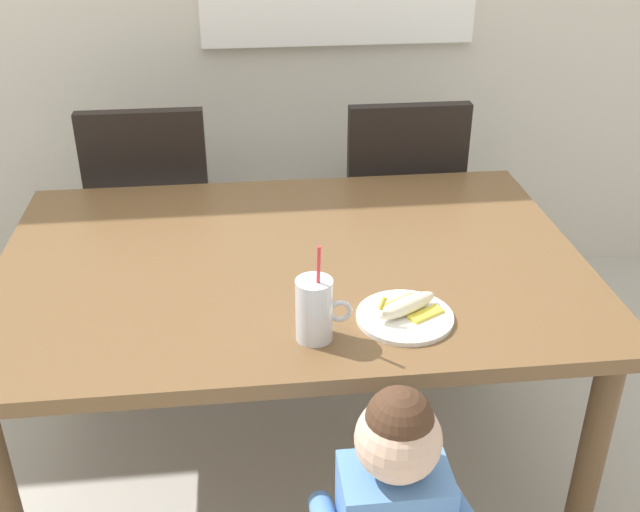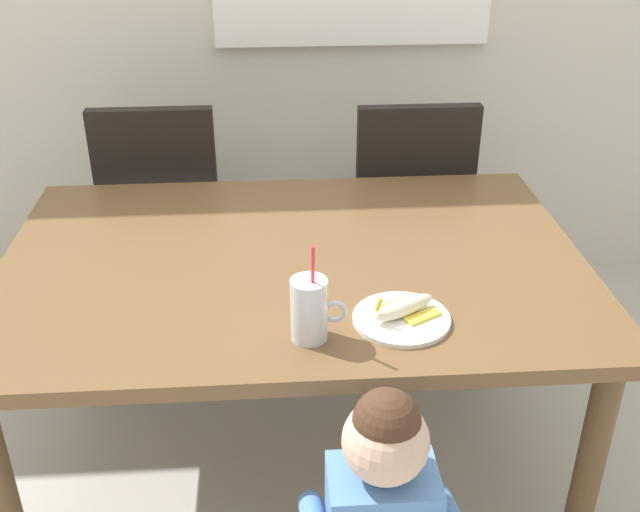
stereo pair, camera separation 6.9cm
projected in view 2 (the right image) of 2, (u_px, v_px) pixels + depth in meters
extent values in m
plane|color=#B7B2A8|center=(297.00, 461.00, 2.39)|extent=(24.00, 24.00, 0.00)
cube|color=brown|center=(293.00, 264.00, 2.05)|extent=(1.57, 1.08, 0.04)
cylinder|color=brown|center=(5.00, 505.00, 1.78)|extent=(0.07, 0.07, 0.70)
cylinder|color=brown|center=(588.00, 474.00, 1.86)|extent=(0.07, 0.07, 0.70)
cylinder|color=brown|center=(84.00, 299.00, 2.58)|extent=(0.07, 0.07, 0.70)
cylinder|color=brown|center=(488.00, 284.00, 2.67)|extent=(0.07, 0.07, 0.70)
cube|color=black|center=(169.00, 221.00, 2.90)|extent=(0.44, 0.44, 0.06)
cube|color=black|center=(156.00, 176.00, 2.59)|extent=(0.42, 0.05, 0.48)
cylinder|color=black|center=(225.00, 251.00, 3.19)|extent=(0.04, 0.04, 0.42)
cylinder|color=black|center=(134.00, 254.00, 3.17)|extent=(0.04, 0.04, 0.42)
cylinder|color=black|center=(221.00, 298.00, 2.86)|extent=(0.04, 0.04, 0.42)
cylinder|color=black|center=(119.00, 302.00, 2.83)|extent=(0.04, 0.04, 0.42)
cube|color=black|center=(402.00, 218.00, 2.92)|extent=(0.44, 0.44, 0.06)
cube|color=black|center=(416.00, 173.00, 2.62)|extent=(0.42, 0.05, 0.48)
cylinder|color=black|center=(436.00, 248.00, 3.22)|extent=(0.04, 0.04, 0.42)
cylinder|color=black|center=(348.00, 251.00, 3.19)|extent=(0.04, 0.04, 0.42)
cylinder|color=black|center=(456.00, 294.00, 2.88)|extent=(0.04, 0.04, 0.42)
cylinder|color=black|center=(358.00, 298.00, 2.86)|extent=(0.04, 0.04, 0.42)
sphere|color=beige|center=(386.00, 441.00, 1.43)|extent=(0.17, 0.17, 0.17)
sphere|color=#472D1E|center=(387.00, 422.00, 1.41)|extent=(0.13, 0.13, 0.13)
cylinder|color=silver|center=(309.00, 310.00, 1.67)|extent=(0.08, 0.08, 0.15)
cylinder|color=white|center=(309.00, 321.00, 1.68)|extent=(0.07, 0.07, 0.08)
torus|color=silver|center=(335.00, 311.00, 1.68)|extent=(0.06, 0.01, 0.06)
cylinder|color=#E5333F|center=(313.00, 285.00, 1.63)|extent=(0.01, 0.06, 0.22)
cylinder|color=white|center=(401.00, 319.00, 1.76)|extent=(0.23, 0.23, 0.01)
ellipsoid|color=#F4EAC6|center=(404.00, 307.00, 1.75)|extent=(0.17, 0.12, 0.04)
cube|color=yellow|center=(423.00, 316.00, 1.75)|extent=(0.09, 0.07, 0.01)
cube|color=yellow|center=(400.00, 304.00, 1.80)|extent=(0.09, 0.07, 0.01)
cylinder|color=yellow|center=(379.00, 305.00, 1.70)|extent=(0.03, 0.02, 0.03)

